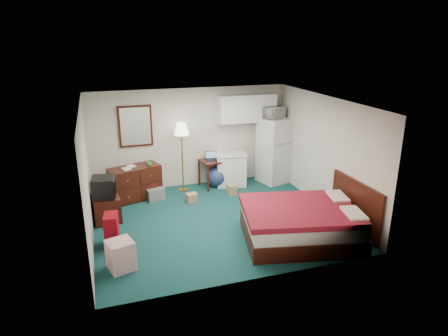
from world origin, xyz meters
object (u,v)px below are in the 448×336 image
object	(u,v)px
kitchen_counter	(231,170)
tv_stand	(106,209)
floor_lamp	(182,157)
bed	(301,224)
dresser	(135,183)
fridge	(274,150)
suitcase	(112,230)
desk	(212,173)

from	to	relation	value
kitchen_counter	tv_stand	bearing A→B (deg)	-147.30
floor_lamp	bed	distance (m)	3.61
dresser	fridge	world-z (taller)	fridge
suitcase	floor_lamp	bearing A→B (deg)	59.31
bed	suitcase	xyz separation A→B (m)	(-3.42, 0.86, -0.02)
desk	bed	xyz separation A→B (m)	(0.80, -3.23, -0.02)
desk	fridge	bearing A→B (deg)	-16.31
fridge	bed	bearing A→B (deg)	-122.19
floor_lamp	tv_stand	size ratio (longest dim) A/B	2.96
bed	fridge	bearing A→B (deg)	86.86
floor_lamp	kitchen_counter	world-z (taller)	floor_lamp
floor_lamp	fridge	bearing A→B (deg)	-2.46
suitcase	tv_stand	bearing A→B (deg)	100.24
kitchen_counter	fridge	bearing A→B (deg)	6.19
fridge	bed	distance (m)	3.26
dresser	suitcase	size ratio (longest dim) A/B	1.86
kitchen_counter	bed	distance (m)	3.23
bed	tv_stand	size ratio (longest dim) A/B	3.58
dresser	suitcase	xyz separation A→B (m)	(-0.66, -2.14, -0.08)
kitchen_counter	tv_stand	world-z (taller)	kitchen_counter
kitchen_counter	bed	world-z (taller)	kitchen_counter
floor_lamp	fridge	world-z (taller)	floor_lamp
dresser	floor_lamp	xyz separation A→B (m)	(1.20, 0.21, 0.46)
desk	tv_stand	size ratio (longest dim) A/B	1.21
dresser	floor_lamp	distance (m)	1.30
fridge	bed	xyz separation A→B (m)	(-0.86, -3.11, -0.52)
desk	kitchen_counter	xyz separation A→B (m)	(0.50, -0.02, 0.05)
dresser	desk	bearing A→B (deg)	-11.24
dresser	kitchen_counter	xyz separation A→B (m)	(2.47, 0.21, 0.01)
fridge	bed	world-z (taller)	fridge
dresser	suitcase	world-z (taller)	dresser
fridge	tv_stand	world-z (taller)	fridge
desk	kitchen_counter	distance (m)	0.50
floor_lamp	dresser	bearing A→B (deg)	-170.13
tv_stand	kitchen_counter	bearing A→B (deg)	15.02
suitcase	bed	bearing A→B (deg)	-6.55
fridge	kitchen_counter	bearing A→B (deg)	157.95
fridge	suitcase	bearing A→B (deg)	-169.06
kitchen_counter	desk	bearing A→B (deg)	-170.78
floor_lamp	tv_stand	distance (m)	2.34
floor_lamp	bed	world-z (taller)	floor_lamp
floor_lamp	tv_stand	xyz separation A→B (m)	(-1.90, -1.23, -0.60)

